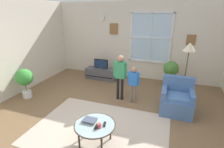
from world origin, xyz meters
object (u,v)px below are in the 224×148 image
(armchair, at_px, (177,100))
(potted_plant_corner, at_px, (24,79))
(television, at_px, (101,64))
(floor_lamp, at_px, (189,53))
(tv_stand, at_px, (101,74))
(potted_plant_by_window, at_px, (171,71))
(book_stack, at_px, (90,120))
(person_blue_shirt, at_px, (133,81))
(coffee_table, at_px, (95,126))
(remote_near_cup, at_px, (105,124))
(person_green_shirt, at_px, (120,73))
(remote_near_books, at_px, (96,127))
(cup, at_px, (99,126))

(armchair, distance_m, potted_plant_corner, 4.24)
(television, bearing_deg, floor_lamp, -18.24)
(armchair, bearing_deg, tv_stand, 151.42)
(tv_stand, relative_size, floor_lamp, 0.69)
(tv_stand, distance_m, potted_plant_by_window, 2.51)
(book_stack, bearing_deg, potted_plant_by_window, 67.02)
(potted_plant_corner, relative_size, floor_lamp, 0.52)
(armchair, xyz_separation_m, person_blue_shirt, (-1.14, 0.06, 0.34))
(television, bearing_deg, coffee_table, -68.92)
(tv_stand, relative_size, remote_near_cup, 8.31)
(potted_plant_corner, bearing_deg, book_stack, -21.50)
(tv_stand, bearing_deg, person_green_shirt, -49.04)
(remote_near_books, distance_m, potted_plant_by_window, 3.55)
(tv_stand, relative_size, coffee_table, 1.50)
(remote_near_cup, bearing_deg, cup, -118.34)
(person_green_shirt, bearing_deg, remote_near_cup, -81.88)
(remote_near_books, xyz_separation_m, person_green_shirt, (-0.15, 1.96, 0.36))
(coffee_table, height_order, floor_lamp, floor_lamp)
(potted_plant_corner, bearing_deg, person_green_shirt, 17.18)
(armchair, height_order, potted_plant_corner, potted_plant_corner)
(remote_near_cup, bearing_deg, book_stack, -179.56)
(television, relative_size, person_blue_shirt, 0.51)
(television, height_order, potted_plant_corner, potted_plant_corner)
(television, height_order, coffee_table, television)
(television, height_order, armchair, armchair)
(television, height_order, book_stack, television)
(coffee_table, bearing_deg, floor_lamp, 54.83)
(person_green_shirt, relative_size, potted_plant_by_window, 1.46)
(potted_plant_by_window, xyz_separation_m, floor_lamp, (0.36, -1.01, 0.83))
(armchair, relative_size, floor_lamp, 0.51)
(television, relative_size, coffee_table, 0.69)
(book_stack, relative_size, person_green_shirt, 0.19)
(coffee_table, distance_m, remote_near_books, 0.09)
(tv_stand, height_order, remote_near_cup, remote_near_cup)
(tv_stand, height_order, cup, cup)
(remote_near_books, height_order, remote_near_cup, same)
(remote_near_books, bearing_deg, armchair, 52.46)
(cup, xyz_separation_m, potted_plant_by_window, (1.12, 3.33, 0.10))
(coffee_table, xyz_separation_m, cup, (0.11, -0.06, 0.07))
(person_green_shirt, bearing_deg, potted_plant_corner, -162.82)
(person_blue_shirt, bearing_deg, potted_plant_corner, -166.35)
(armchair, xyz_separation_m, potted_plant_corner, (-4.18, -0.67, 0.26))
(television, xyz_separation_m, person_green_shirt, (1.15, -1.32, 0.23))
(coffee_table, distance_m, potted_plant_corner, 2.94)
(tv_stand, distance_m, book_stack, 3.36)
(cup, height_order, potted_plant_by_window, potted_plant_by_window)
(potted_plant_by_window, height_order, floor_lamp, floor_lamp)
(tv_stand, xyz_separation_m, armchair, (2.68, -1.46, 0.13))
(person_green_shirt, distance_m, potted_plant_by_window, 1.94)
(book_stack, xyz_separation_m, remote_near_books, (0.19, -0.11, -0.01))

